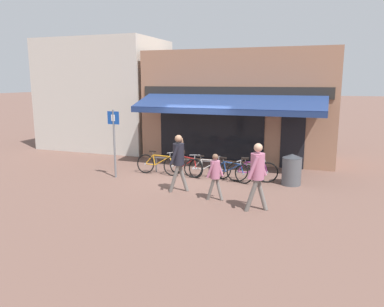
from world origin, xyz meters
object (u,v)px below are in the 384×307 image
at_px(bicycle_silver, 207,168).
at_px(bicycle_red, 186,165).
at_px(litter_bin, 292,169).
at_px(bicycle_blue, 230,171).
at_px(pedestrian_adult, 179,157).
at_px(pedestrian_child, 215,172).
at_px(parking_sign, 114,136).
at_px(bicycle_purple, 252,171).
at_px(bicycle_orange, 159,164).
at_px(pedestrian_second_adult, 257,170).

bearing_deg(bicycle_silver, bicycle_red, 163.30).
relative_size(bicycle_red, litter_bin, 1.55).
relative_size(bicycle_blue, pedestrian_adult, 0.93).
bearing_deg(litter_bin, bicycle_blue, -172.87).
bearing_deg(pedestrian_child, parking_sign, 172.52).
bearing_deg(parking_sign, bicycle_purple, 11.34).
bearing_deg(pedestrian_adult, parking_sign, 151.40).
bearing_deg(parking_sign, bicycle_orange, 36.56).
height_order(bicycle_silver, pedestrian_second_adult, pedestrian_second_adult).
distance_m(bicycle_orange, bicycle_purple, 3.40).
height_order(pedestrian_adult, pedestrian_child, pedestrian_adult).
xyz_separation_m(bicycle_purple, pedestrian_adult, (-1.91, -1.78, 0.71)).
xyz_separation_m(bicycle_red, pedestrian_child, (1.79, -2.39, 0.46)).
bearing_deg(bicycle_blue, bicycle_silver, -170.96).
height_order(bicycle_blue, litter_bin, litter_bin).
distance_m(bicycle_orange, bicycle_red, 0.99).
height_order(bicycle_red, pedestrian_adult, pedestrian_adult).
height_order(litter_bin, parking_sign, parking_sign).
bearing_deg(bicycle_orange, pedestrian_adult, -48.86).
relative_size(bicycle_red, pedestrian_adult, 0.90).
relative_size(bicycle_orange, pedestrian_second_adult, 0.99).
bearing_deg(litter_bin, bicycle_purple, -171.89).
bearing_deg(bicycle_purple, bicycle_orange, 166.70).
distance_m(pedestrian_child, parking_sign, 4.25).
bearing_deg(pedestrian_adult, bicycle_purple, 31.47).
height_order(pedestrian_child, litter_bin, pedestrian_child).
bearing_deg(pedestrian_second_adult, bicycle_purple, 95.88).
bearing_deg(litter_bin, pedestrian_second_adult, -102.40).
bearing_deg(bicycle_purple, pedestrian_adult, -150.58).
distance_m(bicycle_red, bicycle_purple, 2.43).
bearing_deg(litter_bin, bicycle_silver, -177.39).
relative_size(bicycle_purple, pedestrian_adult, 0.96).
distance_m(bicycle_silver, parking_sign, 3.40).
xyz_separation_m(bicycle_purple, pedestrian_child, (-0.64, -2.21, 0.44)).
relative_size(bicycle_orange, pedestrian_child, 1.32).
bearing_deg(litter_bin, pedestrian_child, -128.42).
distance_m(bicycle_red, bicycle_silver, 0.85).
distance_m(bicycle_red, litter_bin, 3.68).
bearing_deg(bicycle_silver, parking_sign, -170.05).
relative_size(pedestrian_adult, parking_sign, 0.74).
distance_m(bicycle_red, parking_sign, 2.71).
bearing_deg(pedestrian_child, bicycle_red, 136.99).
xyz_separation_m(bicycle_purple, litter_bin, (1.26, 0.18, 0.13)).
xyz_separation_m(bicycle_blue, parking_sign, (-3.89, -0.86, 1.10)).
distance_m(bicycle_silver, pedestrian_second_adult, 3.59).
bearing_deg(bicycle_purple, bicycle_blue, 172.05).
distance_m(pedestrian_child, pedestrian_second_adult, 1.38).
relative_size(pedestrian_child, litter_bin, 1.32).
bearing_deg(pedestrian_second_adult, bicycle_orange, 139.13).
height_order(bicycle_blue, parking_sign, parking_sign).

